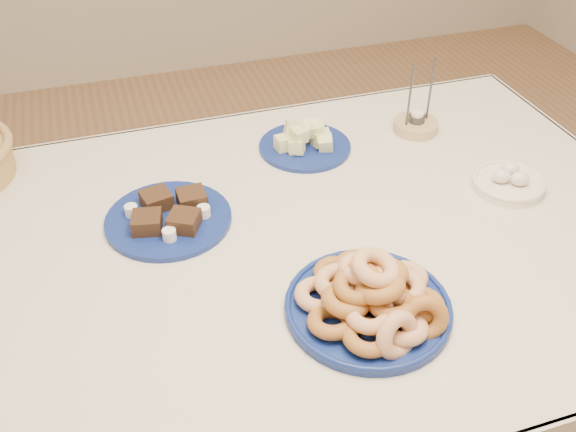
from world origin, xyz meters
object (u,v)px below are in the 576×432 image
(dining_table, at_px, (281,277))
(brownie_plate, at_px, (169,216))
(donut_platter, at_px, (371,298))
(egg_bowl, at_px, (508,182))
(melon_plate, at_px, (306,142))
(candle_holder, at_px, (416,124))

(dining_table, height_order, brownie_plate, brownie_plate)
(donut_platter, xyz_separation_m, egg_bowl, (0.46, 0.27, -0.02))
(dining_table, height_order, melon_plate, melon_plate)
(dining_table, height_order, candle_holder, candle_holder)
(dining_table, relative_size, brownie_plate, 5.66)
(donut_platter, bearing_deg, egg_bowl, 29.88)
(candle_holder, bearing_deg, melon_plate, 179.84)
(donut_platter, bearing_deg, candle_holder, 56.24)
(melon_plate, distance_m, brownie_plate, 0.42)
(melon_plate, height_order, egg_bowl, melon_plate)
(brownie_plate, bearing_deg, dining_table, -32.28)
(dining_table, relative_size, candle_holder, 8.77)
(melon_plate, relative_size, egg_bowl, 1.41)
(melon_plate, bearing_deg, donut_platter, -97.40)
(donut_platter, height_order, candle_holder, candle_holder)
(melon_plate, xyz_separation_m, brownie_plate, (-0.38, -0.19, -0.01))
(dining_table, distance_m, donut_platter, 0.30)
(dining_table, relative_size, egg_bowl, 8.00)
(donut_platter, height_order, egg_bowl, donut_platter)
(melon_plate, relative_size, candle_holder, 1.55)
(egg_bowl, bearing_deg, melon_plate, 141.84)
(donut_platter, xyz_separation_m, brownie_plate, (-0.30, 0.38, -0.02))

